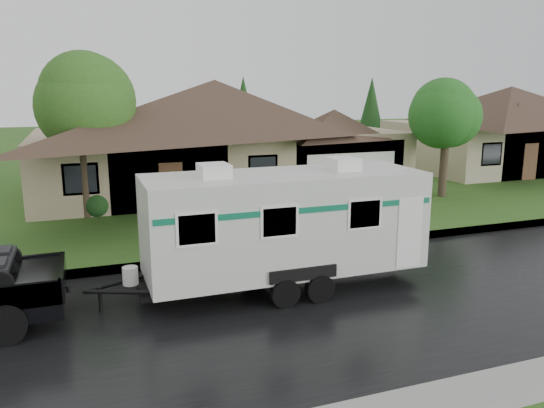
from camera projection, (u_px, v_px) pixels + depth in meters
The scene contains 10 objects.
ground at pixel (271, 280), 14.95m from camera, with size 140.00×140.00×0.00m, color #2A561A.
road at pixel (298, 307), 13.11m from camera, with size 140.00×8.00×0.01m, color black.
curb at pixel (247, 255), 17.00m from camera, with size 140.00×0.50×0.15m, color gray.
lawn at pixel (176, 187), 28.70m from camera, with size 140.00×26.00×0.15m, color #2A561A.
house_main at pixel (222, 122), 27.65m from camera, with size 19.44×10.80×6.90m.
house_neighbor at pixel (514, 119), 34.87m from camera, with size 15.12×9.72×6.45m.
tree_left_green at pixel (79, 102), 20.78m from camera, with size 4.05×4.05×6.70m.
tree_right_green at pixel (447, 117), 25.09m from camera, with size 3.35×3.35×5.55m.
shrub_row at pixel (242, 193), 24.01m from camera, with size 13.60×1.00×1.00m.
travel_trailer at pixel (285, 222), 14.02m from camera, with size 7.75×2.72×3.48m.
Camera 1 is at (-4.82, -13.30, 5.29)m, focal length 35.00 mm.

